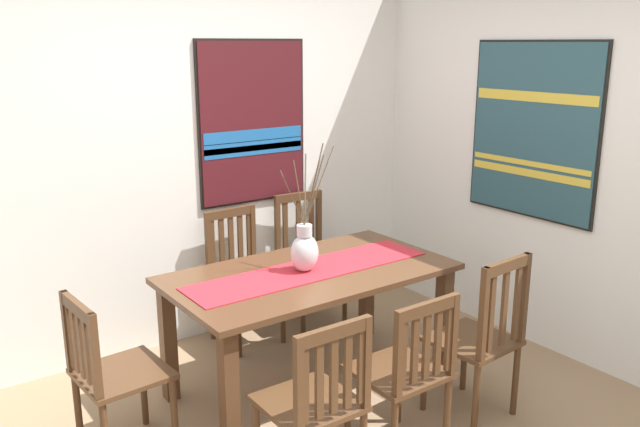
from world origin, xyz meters
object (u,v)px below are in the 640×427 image
chair_2 (481,337)px  dining_table (310,289)px  chair_0 (241,273)px  chair_4 (317,402)px  painting_on_side_wall (533,131)px  chair_5 (307,258)px  chair_3 (111,372)px  painting_on_back_wall (252,123)px  centerpiece_vase (305,250)px  chair_1 (406,370)px

chair_2 → dining_table: bearing=124.3°
chair_0 → chair_4: chair_0 is taller
chair_0 → painting_on_side_wall: size_ratio=0.79×
chair_0 → chair_5: chair_5 is taller
chair_2 → chair_3: 1.96m
chair_4 → painting_on_back_wall: bearing=67.1°
dining_table → chair_0: 0.86m
dining_table → chair_3: chair_3 is taller
centerpiece_vase → dining_table: bearing=-8.6°
chair_4 → painting_on_side_wall: painting_on_side_wall is taller
painting_on_back_wall → chair_0: bearing=-138.0°
centerpiece_vase → painting_on_back_wall: bearing=74.8°
dining_table → chair_1: size_ratio=1.89×
painting_on_back_wall → painting_on_side_wall: bearing=-45.1°
chair_2 → painting_on_side_wall: 1.55m
chair_3 → painting_on_side_wall: size_ratio=0.75×
centerpiece_vase → chair_0: bearing=87.5°
chair_3 → painting_on_back_wall: bearing=36.1°
chair_0 → chair_5: 0.56m
chair_0 → painting_on_back_wall: (0.25, 0.23, 1.01)m
dining_table → chair_0: size_ratio=1.79×
chair_2 → chair_3: (-1.78, 0.83, -0.02)m
chair_4 → chair_5: size_ratio=0.93×
chair_1 → chair_4: size_ratio=0.98×
chair_2 → chair_4: size_ratio=1.07×
chair_0 → chair_3: 1.47m
centerpiece_vase → chair_3: 1.25m
painting_on_side_wall → chair_3: bearing=174.0°
chair_4 → painting_on_side_wall: bearing=13.9°
chair_3 → painting_on_side_wall: painting_on_side_wall is taller
chair_3 → dining_table: bearing=-0.2°
chair_5 → chair_2: bearing=-89.8°
chair_2 → chair_4: bearing=-179.9°
chair_4 → dining_table: bearing=56.5°
chair_0 → centerpiece_vase: bearing=-92.5°
chair_3 → chair_5: size_ratio=0.91×
chair_2 → chair_3: chair_2 is taller
chair_0 → chair_2: (0.57, -1.67, -0.00)m
dining_table → chair_4: 1.01m
centerpiece_vase → chair_2: centerpiece_vase is taller
chair_3 → chair_5: chair_5 is taller
dining_table → chair_2: chair_2 is taller
centerpiece_vase → chair_3: centerpiece_vase is taller
chair_3 → centerpiece_vase: bearing=0.1°
dining_table → chair_4: size_ratio=1.85×
chair_1 → painting_on_back_wall: size_ratio=0.77×
centerpiece_vase → chair_5: 1.10m
chair_4 → chair_5: bearing=56.3°
chair_1 → painting_on_back_wall: (0.27, 1.92, 1.03)m
chair_4 → painting_on_side_wall: (2.17, 0.54, 1.01)m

